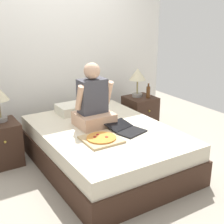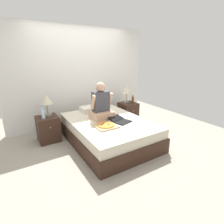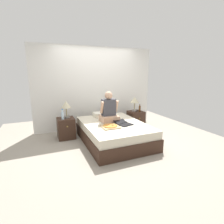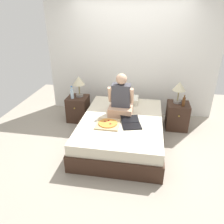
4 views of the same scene
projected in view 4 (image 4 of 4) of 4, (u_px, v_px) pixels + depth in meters
ground_plane at (121, 141)px, 4.20m from camera, size 5.79×5.79×0.00m
wall_back at (131, 60)px, 4.89m from camera, size 3.79×0.12×2.50m
bed at (122, 130)px, 4.10m from camera, size 1.49×2.07×0.49m
nightstand_left at (78, 108)px, 4.88m from camera, size 0.44×0.47×0.55m
lamp_on_left_nightstand at (79, 82)px, 4.66m from camera, size 0.26×0.26×0.45m
water_bottle at (72, 93)px, 4.65m from camera, size 0.07×0.07×0.28m
nightstand_right at (177, 116)px, 4.56m from camera, size 0.44×0.47×0.55m
lamp_on_right_nightstand at (179, 88)px, 4.34m from camera, size 0.26×0.26×0.45m
beer_bottle at (184, 102)px, 4.30m from camera, size 0.06×0.06×0.23m
pillow at (126, 100)px, 4.63m from camera, size 0.52×0.34×0.12m
person_seated at (121, 100)px, 4.04m from camera, size 0.47×0.40×0.78m
laptop at (131, 124)px, 3.77m from camera, size 0.42×0.48×0.07m
pizza_box at (108, 124)px, 3.77m from camera, size 0.40×0.40×0.05m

